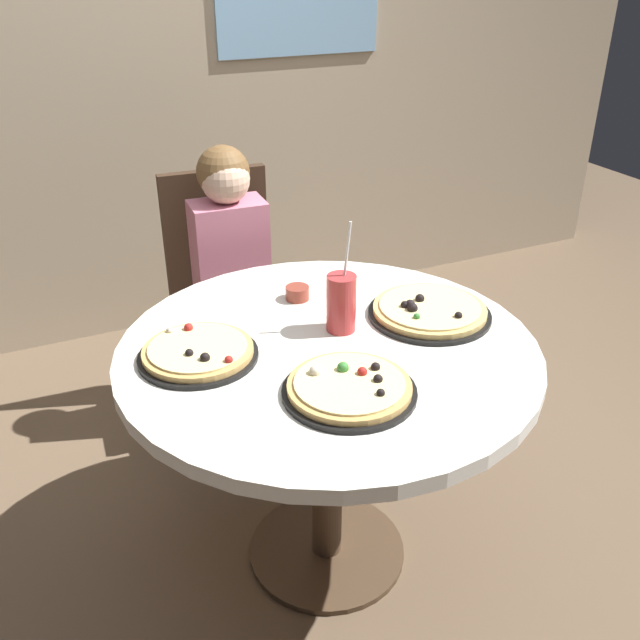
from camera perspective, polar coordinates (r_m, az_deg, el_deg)
ground_plane at (r=2.29m, az=0.56°, el=-18.47°), size 8.00×8.00×0.00m
wall_with_window at (r=3.27m, az=-14.02°, el=23.74°), size 5.20×0.14×2.90m
dining_table at (r=1.88m, az=0.65°, el=-4.98°), size 1.11×1.11×0.75m
chair_wooden at (r=2.69m, az=-7.81°, el=2.99°), size 0.42×0.42×0.95m
diner_child at (r=2.55m, az=-6.67°, el=0.44°), size 0.27×0.42×1.08m
pizza_veggie at (r=1.62m, az=2.43°, el=-5.57°), size 0.32×0.32×0.05m
pizza_cheese at (r=1.78m, az=-9.98°, el=-2.63°), size 0.31×0.31×0.05m
pizza_pepperoni at (r=1.97m, az=8.96°, el=0.74°), size 0.35×0.35×0.05m
soda_cup at (r=1.85m, az=1.76°, el=1.42°), size 0.08×0.08×0.31m
sauce_bowl at (r=2.05m, az=-1.87°, el=2.24°), size 0.07×0.07×0.04m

